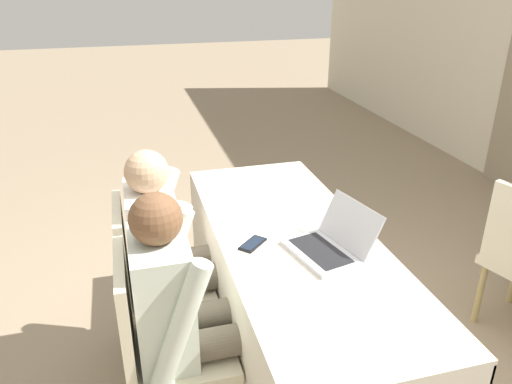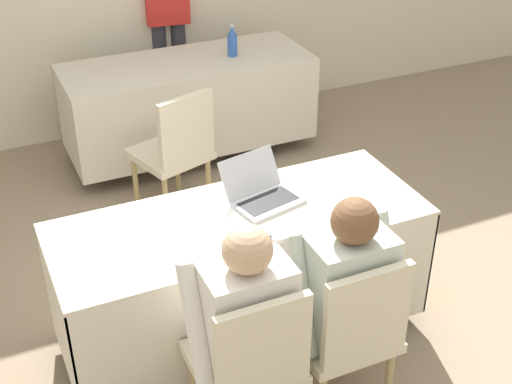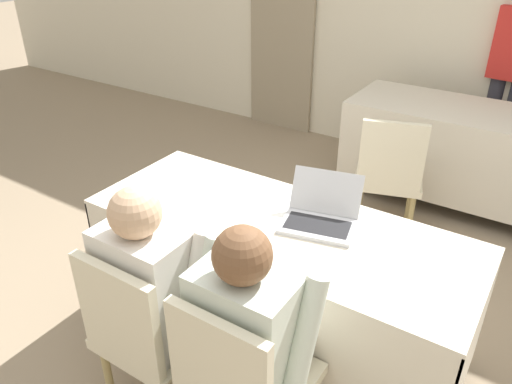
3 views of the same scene
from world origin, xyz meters
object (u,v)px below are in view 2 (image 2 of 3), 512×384
at_px(water_bottle, 232,42).
at_px(person_red_shirt, 167,14).
at_px(cell_phone, 261,239).
at_px(chair_near_right, 349,330).
at_px(laptop, 263,194).
at_px(person_checkered_shirt, 241,318).
at_px(chair_far_spare, 176,148).
at_px(chair_near_left, 251,362).
at_px(person_white_shirt, 339,288).

xyz_separation_m(water_bottle, person_red_shirt, (-0.28, 0.68, 0.05)).
height_order(cell_phone, chair_near_right, chair_near_right).
height_order(laptop, person_checkered_shirt, person_checkered_shirt).
distance_m(water_bottle, chair_far_spare, 1.10).
bearing_deg(chair_far_spare, laptop, 75.47).
relative_size(cell_phone, water_bottle, 0.62).
bearing_deg(chair_near_right, person_red_shirt, -95.10).
distance_m(cell_phone, person_checkered_shirt, 0.45).
xyz_separation_m(chair_near_left, person_white_shirt, (0.47, 0.10, 0.16)).
bearing_deg(cell_phone, laptop, 21.07).
relative_size(water_bottle, chair_near_left, 0.27).
height_order(chair_near_right, person_checkered_shirt, person_checkered_shirt).
height_order(laptop, chair_far_spare, laptop).
xyz_separation_m(laptop, chair_near_right, (0.07, -0.76, -0.30)).
bearing_deg(chair_near_right, chair_far_spare, -86.02).
bearing_deg(person_checkered_shirt, cell_phone, -126.27).
distance_m(chair_near_right, person_checkered_shirt, 0.51).
height_order(laptop, water_bottle, water_bottle).
height_order(water_bottle, chair_far_spare, water_bottle).
relative_size(water_bottle, person_checkered_shirt, 0.21).
distance_m(cell_phone, person_white_shirt, 0.43).
height_order(chair_near_left, chair_near_right, same).
relative_size(chair_near_right, person_red_shirt, 0.56).
bearing_deg(cell_phone, person_red_shirt, 36.64).
bearing_deg(water_bottle, laptop, -108.51).
distance_m(water_bottle, person_red_shirt, 0.74).
distance_m(laptop, cell_phone, 0.34).
relative_size(water_bottle, chair_far_spare, 0.27).
distance_m(laptop, person_red_shirt, 2.66).
bearing_deg(chair_near_left, person_red_shirt, -102.91).
xyz_separation_m(chair_far_spare, person_white_shirt, (0.14, -1.85, 0.16)).
bearing_deg(cell_phone, chair_near_right, -107.49).
xyz_separation_m(cell_phone, chair_far_spare, (0.08, 1.50, -0.27)).
bearing_deg(chair_near_left, person_white_shirt, -167.75).
relative_size(cell_phone, person_red_shirt, 0.09).
height_order(cell_phone, chair_near_left, chair_near_left).
bearing_deg(laptop, water_bottle, 58.38).
bearing_deg(person_white_shirt, cell_phone, -57.94).
bearing_deg(chair_far_spare, chair_near_left, 62.59).
height_order(laptop, person_red_shirt, person_red_shirt).
xyz_separation_m(laptop, water_bottle, (0.65, 1.95, 0.07)).
distance_m(chair_far_spare, person_checkered_shirt, 1.89).
bearing_deg(person_red_shirt, chair_near_left, -95.35).
bearing_deg(cell_phone, chair_near_left, -162.83).
height_order(chair_near_right, person_white_shirt, person_white_shirt).
height_order(chair_near_right, person_red_shirt, person_red_shirt).
height_order(water_bottle, person_red_shirt, person_red_shirt).
xyz_separation_m(chair_far_spare, person_red_shirt, (0.44, 1.43, 0.42)).
xyz_separation_m(water_bottle, chair_near_right, (-0.58, -2.70, -0.37)).
xyz_separation_m(chair_near_right, person_checkered_shirt, (-0.47, 0.10, 0.16)).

